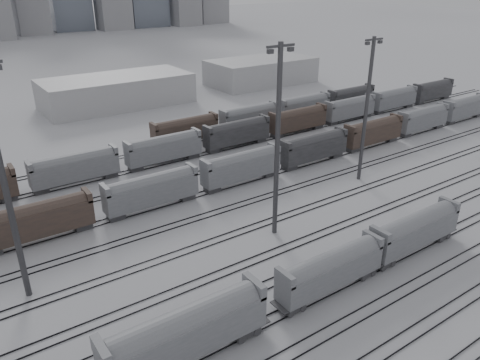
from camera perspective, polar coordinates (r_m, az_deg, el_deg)
ground at (r=57.01m, az=12.37°, el=-13.17°), size 900.00×900.00×0.00m
tracks at (r=67.74m, az=1.64°, el=-6.00°), size 220.00×71.50×0.16m
hopper_car_a at (r=45.63m, az=-6.60°, el=-17.78°), size 16.38×3.25×5.86m
hopper_car_b at (r=54.97m, az=11.01°, el=-10.52°), size 14.34×2.85×5.13m
hopper_car_c at (r=65.37m, az=20.54°, el=-5.62°), size 14.93×2.97×5.34m
light_mast_b at (r=53.79m, az=-26.83°, el=-0.23°), size 4.28×0.69×26.77m
light_mast_c at (r=61.45m, az=4.60°, el=4.98°), size 4.22×0.67×26.37m
light_mast_d at (r=82.41m, az=15.16°, el=8.51°), size 3.95×0.63×24.71m
bg_string_near at (r=81.32m, az=0.17°, el=1.47°), size 151.00×3.00×5.60m
bg_string_mid at (r=99.00m, az=-0.38°, el=5.64°), size 151.00×3.00×5.60m
bg_string_far at (r=115.19m, az=4.61°, el=8.20°), size 66.00×3.00×5.60m
warehouse_mid at (r=135.83m, az=-14.75°, el=10.45°), size 40.00×18.00×8.00m
warehouse_right at (r=159.53m, az=2.61°, el=13.11°), size 35.00×18.00×8.00m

